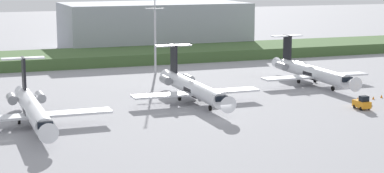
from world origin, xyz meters
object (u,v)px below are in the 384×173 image
antenna_mast (155,32)px  regional_jet_nearest (33,109)px  regional_jet_second (193,88)px  regional_jet_third (312,72)px  safety_cone_front_marker (358,98)px  safety_cone_mid_marker (373,98)px  baggage_tug (362,103)px  safety_cone_rear_marker (382,96)px

antenna_mast → regional_jet_nearest: bearing=-127.4°
regional_jet_second → regional_jet_third: 30.13m
safety_cone_front_marker → regional_jet_nearest: bearing=180.0°
safety_cone_front_marker → antenna_mast: bearing=120.6°
regional_jet_second → safety_cone_mid_marker: bearing=-16.3°
regional_jet_second → safety_cone_mid_marker: regional_jet_second is taller
antenna_mast → baggage_tug: 53.71m
regional_jet_third → safety_cone_rear_marker: bearing=-75.3°
regional_jet_nearest → regional_jet_second: bearing=16.8°
regional_jet_second → safety_cone_rear_marker: (33.34, -8.45, -2.26)m
regional_jet_second → baggage_tug: regional_jet_second is taller
regional_jet_third → antenna_mast: (-25.45, 24.51, 6.65)m
regional_jet_third → safety_cone_rear_marker: 17.89m
regional_jet_second → safety_cone_front_marker: (28.16, -8.64, -2.26)m
safety_cone_rear_marker → safety_cone_front_marker: bearing=-177.8°
regional_jet_third → antenna_mast: 35.95m
baggage_tug → regional_jet_nearest: bearing=172.5°
safety_cone_front_marker → safety_cone_mid_marker: (2.95, -0.47, 0.00)m
regional_jet_nearest → safety_cone_front_marker: regional_jet_nearest is taller
regional_jet_second → safety_cone_rear_marker: size_ratio=56.36×
safety_cone_front_marker → regional_jet_third: bearing=87.7°
regional_jet_third → safety_cone_mid_marker: bearing=-82.8°
regional_jet_third → safety_cone_rear_marker: regional_jet_third is taller
regional_jet_nearest → safety_cone_front_marker: size_ratio=56.36×
regional_jet_nearest → safety_cone_mid_marker: (59.75, -0.48, -2.26)m
regional_jet_nearest → safety_cone_rear_marker: size_ratio=56.36×
regional_jet_nearest → regional_jet_third: same height
regional_jet_second → baggage_tug: 28.87m
baggage_tug → regional_jet_second: bearing=147.3°
regional_jet_nearest → antenna_mast: bearing=52.6°
regional_jet_nearest → safety_cone_rear_marker: bearing=0.2°
regional_jet_third → baggage_tug: bearing=-100.7°
baggage_tug → safety_cone_mid_marker: 9.46m
regional_jet_nearest → baggage_tug: bearing=-7.5°
antenna_mast → safety_cone_front_marker: 49.46m
baggage_tug → safety_cone_rear_marker: bearing=38.2°
regional_jet_third → safety_cone_front_marker: bearing=-92.3°
safety_cone_rear_marker → regional_jet_third: bearing=104.7°
safety_cone_front_marker → safety_cone_rear_marker: (5.18, 0.20, 0.00)m
regional_jet_second → safety_cone_mid_marker: size_ratio=56.36×
antenna_mast → baggage_tug: size_ratio=6.90×
antenna_mast → safety_cone_mid_marker: 51.38m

